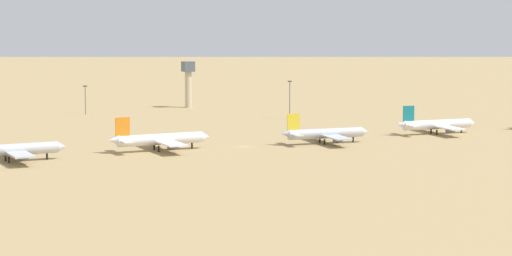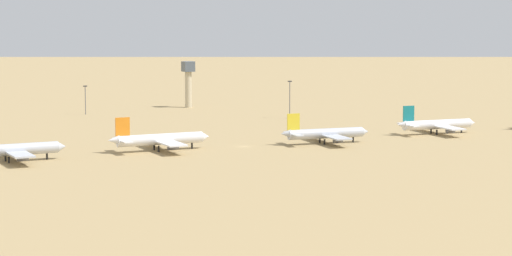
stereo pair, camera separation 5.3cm
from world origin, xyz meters
name	(u,v)px [view 1 (the left image)]	position (x,y,z in m)	size (l,w,h in m)	color
ground	(243,147)	(0.00, 0.00, 0.00)	(4000.00, 4000.00, 0.00)	tan
parked_jet_yellow_2	(10,150)	(-79.41, 0.22, 3.78)	(34.83, 29.11, 11.55)	silver
parked_jet_orange_3	(159,139)	(-29.46, 2.87, 3.86)	(35.58, 29.80, 11.78)	white
parked_jet_yellow_4	(325,134)	(28.85, -6.21, 3.63)	(33.50, 28.37, 11.06)	silver
parked_jet_teal_5	(436,124)	(80.46, -1.16, 3.66)	(33.81, 28.58, 11.16)	white
control_tower	(188,80)	(36.60, 136.72, 13.37)	(5.20, 5.20, 22.16)	#C6B793
light_pole_west	(290,97)	(57.04, 72.01, 9.39)	(1.80, 0.50, 16.34)	#59595E
light_pole_mid	(85,97)	(-17.21, 127.25, 7.67)	(1.80, 0.50, 13.01)	#59595E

